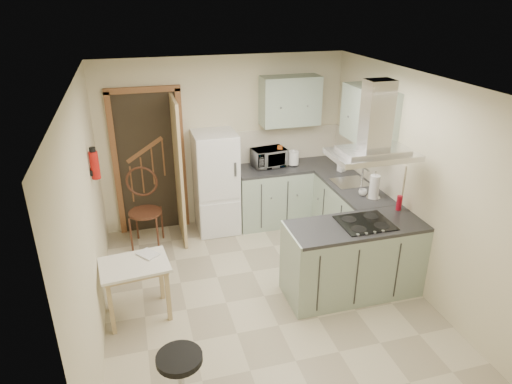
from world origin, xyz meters
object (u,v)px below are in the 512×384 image
object	(u,v)px
extractor_hood	(373,154)
microwave	(269,158)
stool	(181,379)
peninsula	(353,259)
drop_leaf_table	(137,290)
bentwood_chair	(145,212)
fridge	(216,183)

from	to	relation	value
extractor_hood	microwave	xyz separation A→B (m)	(-0.50, 2.05, -0.69)
stool	microwave	xyz separation A→B (m)	(1.74, 3.13, 0.77)
stool	microwave	distance (m)	3.66
peninsula	drop_leaf_table	size ratio (longest dim) A/B	2.19
bentwood_chair	microwave	distance (m)	1.96
stool	microwave	bearing A→B (deg)	60.88
extractor_hood	drop_leaf_table	world-z (taller)	extractor_hood
peninsula	extractor_hood	distance (m)	1.27
bentwood_chair	stool	xyz separation A→B (m)	(0.12, -2.85, -0.24)
fridge	microwave	distance (m)	0.87
fridge	extractor_hood	bearing A→B (deg)	-56.21
stool	extractor_hood	bearing A→B (deg)	25.64
microwave	extractor_hood	bearing A→B (deg)	-84.15
peninsula	microwave	xyz separation A→B (m)	(-0.40, 2.05, 0.58)
fridge	microwave	xyz separation A→B (m)	(0.82, 0.07, 0.28)
peninsula	microwave	distance (m)	2.17
bentwood_chair	drop_leaf_table	bearing A→B (deg)	-82.60
bentwood_chair	microwave	xyz separation A→B (m)	(1.86, 0.28, 0.53)
fridge	bentwood_chair	size ratio (longest dim) A/B	1.48
bentwood_chair	stool	size ratio (longest dim) A/B	1.93
drop_leaf_table	bentwood_chair	size ratio (longest dim) A/B	0.70
peninsula	bentwood_chair	xyz separation A→B (m)	(-2.27, 1.77, 0.06)
fridge	drop_leaf_table	distance (m)	2.17
bentwood_chair	peninsula	bearing A→B (deg)	-23.71
peninsula	microwave	world-z (taller)	microwave
fridge	peninsula	xyz separation A→B (m)	(1.22, -1.98, -0.30)
fridge	bentwood_chair	world-z (taller)	fridge
extractor_hood	drop_leaf_table	size ratio (longest dim) A/B	1.27
drop_leaf_table	microwave	xyz separation A→B (m)	(2.05, 1.82, 0.70)
fridge	microwave	bearing A→B (deg)	4.99
bentwood_chair	microwave	bearing A→B (deg)	22.90
extractor_hood	bentwood_chair	bearing A→B (deg)	143.19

